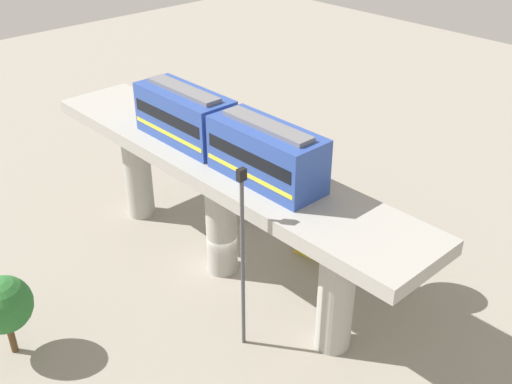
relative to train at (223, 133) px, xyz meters
The scene contains 9 objects.
ground_plane 9.52m from the train, 90.00° to the left, with size 120.00×120.00×0.00m, color gray.
viaduct 3.55m from the train, 90.00° to the left, with size 5.20×28.00×7.98m.
train is the anchor object (origin of this frame).
parked_car_yellow 11.06m from the train, 28.69° to the right, with size 2.77×4.51×1.76m.
parked_car_black 15.80m from the train, 43.75° to the left, with size 2.16×4.34×1.76m.
parked_car_blue 11.60m from the train, 27.85° to the left, with size 2.39×4.42×1.76m.
tree_mid_lot 11.57m from the train, 53.53° to the right, with size 2.90×2.90×5.23m.
tree_far_corner 14.45m from the train, 169.18° to the left, with size 2.99×2.99×4.65m.
signal_post 7.35m from the train, 122.35° to the right, with size 0.44×0.28×10.58m.
Camera 1 is at (-19.61, -24.16, 23.47)m, focal length 42.77 mm.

